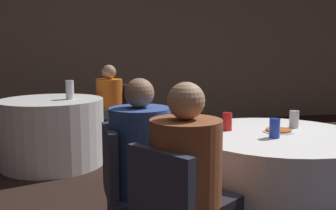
{
  "coord_description": "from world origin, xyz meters",
  "views": [
    {
      "loc": [
        -1.27,
        -2.06,
        1.29
      ],
      "look_at": [
        -0.61,
        0.91,
        0.85
      ],
      "focal_mm": 40.0,
      "sensor_mm": 36.0,
      "label": 1
    }
  ],
  "objects_px": {
    "table_far": "(52,132)",
    "person_orange_shirt": "(106,107)",
    "table_near": "(274,188)",
    "bottle_far": "(70,90)",
    "person_floral_shirt": "(194,193)",
    "soda_can_red": "(227,122)",
    "chair_near_west": "(126,182)",
    "person_blue_shirt": "(151,169)",
    "soda_can_blue": "(275,128)",
    "chair_far_northeast": "(115,109)",
    "soda_can_silver": "(294,119)",
    "pizza_plate_near": "(279,131)"
  },
  "relations": [
    {
      "from": "table_far",
      "to": "person_orange_shirt",
      "type": "xyz_separation_m",
      "value": [
        0.64,
        0.53,
        0.19
      ]
    },
    {
      "from": "table_near",
      "to": "bottle_far",
      "type": "xyz_separation_m",
      "value": [
        -1.39,
        2.14,
        0.48
      ]
    },
    {
      "from": "person_floral_shirt",
      "to": "soda_can_red",
      "type": "height_order",
      "value": "person_floral_shirt"
    },
    {
      "from": "chair_near_west",
      "to": "person_blue_shirt",
      "type": "relative_size",
      "value": 0.75
    },
    {
      "from": "chair_near_west",
      "to": "bottle_far",
      "type": "height_order",
      "value": "bottle_far"
    },
    {
      "from": "bottle_far",
      "to": "person_orange_shirt",
      "type": "bearing_deg",
      "value": 54.05
    },
    {
      "from": "soda_can_blue",
      "to": "bottle_far",
      "type": "height_order",
      "value": "bottle_far"
    },
    {
      "from": "chair_far_northeast",
      "to": "person_floral_shirt",
      "type": "height_order",
      "value": "person_floral_shirt"
    },
    {
      "from": "chair_near_west",
      "to": "table_far",
      "type": "bearing_deg",
      "value": -167.86
    },
    {
      "from": "person_blue_shirt",
      "to": "chair_far_northeast",
      "type": "bearing_deg",
      "value": 176.99
    },
    {
      "from": "table_near",
      "to": "soda_can_blue",
      "type": "relative_size",
      "value": 9.74
    },
    {
      "from": "person_blue_shirt",
      "to": "soda_can_blue",
      "type": "height_order",
      "value": "person_blue_shirt"
    },
    {
      "from": "person_floral_shirt",
      "to": "soda_can_silver",
      "type": "distance_m",
      "value": 1.13
    },
    {
      "from": "table_far",
      "to": "person_blue_shirt",
      "type": "relative_size",
      "value": 1.03
    },
    {
      "from": "chair_far_northeast",
      "to": "soda_can_blue",
      "type": "distance_m",
      "value": 3.05
    },
    {
      "from": "person_orange_shirt",
      "to": "soda_can_red",
      "type": "distance_m",
      "value": 2.66
    },
    {
      "from": "person_blue_shirt",
      "to": "soda_can_silver",
      "type": "relative_size",
      "value": 9.31
    },
    {
      "from": "table_far",
      "to": "person_orange_shirt",
      "type": "bearing_deg",
      "value": 39.86
    },
    {
      "from": "soda_can_silver",
      "to": "bottle_far",
      "type": "distance_m",
      "value": 2.56
    },
    {
      "from": "person_blue_shirt",
      "to": "person_floral_shirt",
      "type": "height_order",
      "value": "person_floral_shirt"
    },
    {
      "from": "chair_far_northeast",
      "to": "pizza_plate_near",
      "type": "height_order",
      "value": "chair_far_northeast"
    },
    {
      "from": "person_orange_shirt",
      "to": "pizza_plate_near",
      "type": "distance_m",
      "value": 2.87
    },
    {
      "from": "table_near",
      "to": "chair_far_northeast",
      "type": "bearing_deg",
      "value": 106.57
    },
    {
      "from": "person_floral_shirt",
      "to": "chair_near_west",
      "type": "bearing_deg",
      "value": -178.79
    },
    {
      "from": "table_near",
      "to": "chair_near_west",
      "type": "height_order",
      "value": "chair_near_west"
    },
    {
      "from": "person_blue_shirt",
      "to": "chair_near_west",
      "type": "bearing_deg",
      "value": -90.0
    },
    {
      "from": "soda_can_silver",
      "to": "chair_far_northeast",
      "type": "bearing_deg",
      "value": 111.42
    },
    {
      "from": "soda_can_silver",
      "to": "table_near",
      "type": "bearing_deg",
      "value": -145.72
    },
    {
      "from": "soda_can_red",
      "to": "chair_near_west",
      "type": "bearing_deg",
      "value": -163.17
    },
    {
      "from": "table_far",
      "to": "chair_far_northeast",
      "type": "distance_m",
      "value": 1.0
    },
    {
      "from": "table_near",
      "to": "person_orange_shirt",
      "type": "xyz_separation_m",
      "value": [
        -0.96,
        2.73,
        0.19
      ]
    },
    {
      "from": "table_far",
      "to": "chair_far_northeast",
      "type": "xyz_separation_m",
      "value": [
        0.76,
        0.64,
        0.14
      ]
    },
    {
      "from": "person_floral_shirt",
      "to": "soda_can_blue",
      "type": "distance_m",
      "value": 0.76
    },
    {
      "from": "pizza_plate_near",
      "to": "soda_can_red",
      "type": "distance_m",
      "value": 0.35
    },
    {
      "from": "person_blue_shirt",
      "to": "soda_can_silver",
      "type": "distance_m",
      "value": 1.1
    },
    {
      "from": "soda_can_blue",
      "to": "soda_can_silver",
      "type": "distance_m",
      "value": 0.38
    },
    {
      "from": "table_far",
      "to": "chair_far_northeast",
      "type": "bearing_deg",
      "value": 39.86
    },
    {
      "from": "table_far",
      "to": "chair_near_west",
      "type": "xyz_separation_m",
      "value": [
        0.6,
        -2.24,
        0.14
      ]
    },
    {
      "from": "chair_near_west",
      "to": "table_near",
      "type": "bearing_deg",
      "value": 90.0
    },
    {
      "from": "bottle_far",
      "to": "person_blue_shirt",
      "type": "bearing_deg",
      "value": -76.08
    },
    {
      "from": "pizza_plate_near",
      "to": "table_near",
      "type": "bearing_deg",
      "value": -130.78
    },
    {
      "from": "pizza_plate_near",
      "to": "soda_can_silver",
      "type": "xyz_separation_m",
      "value": [
        0.17,
        0.1,
        0.05
      ]
    },
    {
      "from": "pizza_plate_near",
      "to": "person_blue_shirt",
      "type": "bearing_deg",
      "value": -174.36
    },
    {
      "from": "chair_far_northeast",
      "to": "soda_can_red",
      "type": "height_order",
      "value": "soda_can_red"
    },
    {
      "from": "table_near",
      "to": "soda_can_silver",
      "type": "xyz_separation_m",
      "value": [
        0.21,
        0.14,
        0.44
      ]
    },
    {
      "from": "soda_can_blue",
      "to": "bottle_far",
      "type": "distance_m",
      "value": 2.61
    },
    {
      "from": "pizza_plate_near",
      "to": "soda_can_red",
      "type": "height_order",
      "value": "soda_can_red"
    },
    {
      "from": "table_far",
      "to": "soda_can_silver",
      "type": "xyz_separation_m",
      "value": [
        1.82,
        -2.05,
        0.44
      ]
    },
    {
      "from": "chair_near_west",
      "to": "person_floral_shirt",
      "type": "xyz_separation_m",
      "value": [
        0.3,
        -0.42,
        0.07
      ]
    },
    {
      "from": "chair_near_west",
      "to": "soda_can_silver",
      "type": "xyz_separation_m",
      "value": [
        1.21,
        0.19,
        0.3
      ]
    }
  ]
}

